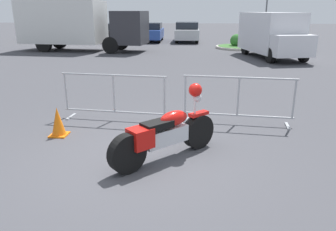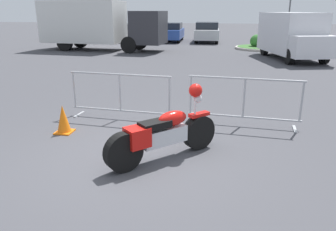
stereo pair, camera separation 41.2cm
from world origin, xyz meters
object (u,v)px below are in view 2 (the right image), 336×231
Objects in this scene: pedestrian at (324,35)px; parked_car_yellow at (72,31)px; motorcycle at (164,133)px; parked_car_black at (136,32)px; crowd_barrier_far at (244,101)px; parked_car_blue at (171,32)px; delivery_van at (292,34)px; crowd_barrier_near at (120,96)px; traffic_cone at (63,119)px; parked_car_silver at (207,32)px; box_truck at (96,23)px; parked_car_tan at (102,31)px.

parked_car_yellow is at bearing -135.43° from pedestrian.
motorcycle is 22.54m from parked_car_black.
parked_car_blue is at bearing 103.82° from crowd_barrier_far.
delivery_van is at bearing -120.86° from parked_car_yellow.
motorcycle is 0.39× the size of parked_car_black.
delivery_van reaches higher than crowd_barrier_near.
traffic_cone is at bearing -163.51° from crowd_barrier_far.
pedestrian is at bearing -119.54° from parked_car_silver.
parked_car_silver reaches higher than crowd_barrier_near.
pedestrian reaches higher than crowd_barrier_far.
pedestrian is (14.16, 2.88, -0.72)m from box_truck.
delivery_van is 1.26× the size of parked_car_black.
parked_car_silver is 20.98m from traffic_cone.
parked_car_silver is at bearing 87.76° from crowd_barrier_near.
motorcycle is at bearing -32.20° from delivery_van.
delivery_van is 3.15× the size of pedestrian.
parked_car_yellow is 5.75m from parked_car_black.
parked_car_yellow is at bearing 86.80° from parked_car_blue.
crowd_barrier_far is 4.12× the size of traffic_cone.
delivery_van is at bearing -5.29° from box_truck.
motorcycle is at bearing -125.35° from crowd_barrier_far.
parked_car_blue is (-2.10, 19.82, 0.19)m from crowd_barrier_near.
crowd_barrier_far is 0.54× the size of parked_car_tan.
traffic_cone is (-6.51, -12.18, -0.95)m from delivery_van.
delivery_van is at bearing 63.10° from crowd_barrier_near.
traffic_cone is at bearing -179.16° from parked_car_blue.
traffic_cone is at bearing -163.87° from parked_car_tan.
crowd_barrier_near is 14.24m from box_truck.
parked_car_yellow is (-13.49, 19.93, 0.15)m from crowd_barrier_far.
box_truck is at bearing 70.12° from motorcycle.
parked_car_black is at bearing 61.21° from motorcycle.
pedestrian reaches higher than parked_car_yellow.
parked_car_blue is at bearing 53.91° from motorcycle.
parked_car_black is at bearing 104.18° from crowd_barrier_near.
parked_car_black reaches higher than traffic_cone.
crowd_barrier_near is at bearing -61.61° from pedestrian.
parked_car_silver reaches higher than traffic_cone.
crowd_barrier_far is at bearing -154.00° from parked_car_tan.
pedestrian is at bearing 61.15° from traffic_cone.
parked_car_tan is at bearing 68.02° from motorcycle.
box_truck is 1.73× the size of parked_car_tan.
crowd_barrier_far is 0.55× the size of parked_car_blue.
pedestrian reaches higher than parked_car_blue.
parked_car_silver reaches higher than parked_car_black.
crowd_barrier_far is at bearing 16.49° from traffic_cone.
parked_car_silver is (2.87, 0.00, 0.03)m from parked_car_blue.
parked_car_blue is (-7.73, 8.72, -0.50)m from delivery_van.
crowd_barrier_far is 0.31× the size of box_truck.
parked_car_silver is (8.62, 0.25, 0.01)m from parked_car_tan.
parked_car_black reaches higher than motorcycle.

